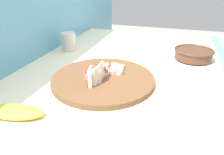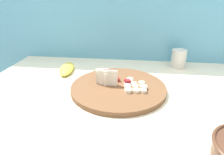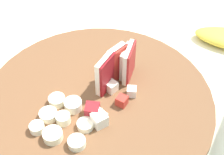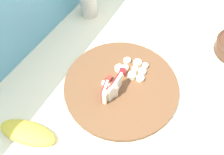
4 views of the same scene
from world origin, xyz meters
The scene contains 4 objects.
cutting_board centered at (-0.10, 0.06, 0.93)m, with size 0.38×0.38×0.02m, color brown.
apple_wedge_fan centered at (-0.16, 0.07, 0.97)m, with size 0.09×0.05×0.06m.
apple_dice_pile centered at (-0.08, 0.08, 0.95)m, with size 0.10×0.06×0.02m.
banana_slice_rows centered at (-0.03, 0.04, 0.95)m, with size 0.09×0.10×0.02m.
Camera 3 is at (0.19, 0.24, 1.33)m, focal length 50.93 mm.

